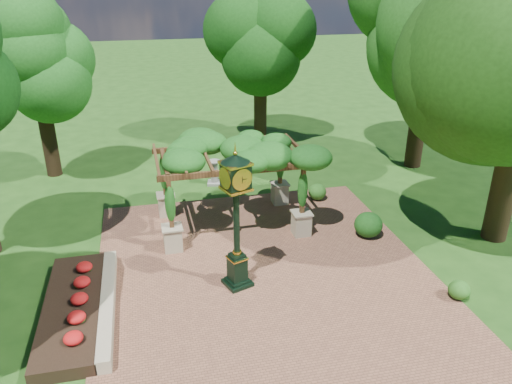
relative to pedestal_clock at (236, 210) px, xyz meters
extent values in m
plane|color=#1E4714|center=(0.94, -0.85, -2.48)|extent=(120.00, 120.00, 0.00)
cube|color=brown|center=(0.94, 0.15, -2.46)|extent=(10.00, 12.00, 0.04)
cube|color=#C6B793|center=(-3.66, -0.35, -2.28)|extent=(0.35, 5.00, 0.40)
cube|color=red|center=(-4.56, -0.35, -2.30)|extent=(1.50, 5.00, 0.36)
cube|color=black|center=(0.00, 0.00, -2.38)|extent=(0.93, 0.93, 0.11)
cube|color=black|center=(0.00, 0.00, -1.89)|extent=(0.58, 0.58, 0.81)
cube|color=gold|center=(0.00, 0.00, -1.53)|extent=(0.65, 0.65, 0.04)
cylinder|color=black|center=(0.00, 0.00, -0.36)|extent=(0.23, 0.23, 2.08)
cube|color=black|center=(0.00, 0.00, 1.00)|extent=(0.81, 0.81, 0.63)
cylinder|color=white|center=(0.11, -0.30, 1.00)|extent=(0.52, 0.21, 0.54)
cone|color=black|center=(0.00, 0.00, 1.50)|extent=(1.04, 1.04, 0.23)
sphere|color=gold|center=(0.00, 0.00, 1.63)|extent=(0.13, 0.13, 0.13)
cube|color=tan|center=(-1.68, 2.45, -2.04)|extent=(0.59, 0.59, 0.80)
cube|color=#4F341B|center=(-1.68, 2.45, -0.77)|extent=(0.14, 0.14, 1.64)
cube|color=tan|center=(2.75, 2.52, -2.04)|extent=(0.59, 0.59, 0.80)
cube|color=#4F341B|center=(2.75, 2.52, -0.77)|extent=(0.14, 0.14, 1.64)
cube|color=tan|center=(-1.72, 5.11, -2.04)|extent=(0.59, 0.59, 0.80)
cube|color=#4F341B|center=(-1.72, 5.11, -0.77)|extent=(0.14, 0.14, 1.64)
cube|color=tan|center=(2.71, 5.18, -2.04)|extent=(0.59, 0.59, 0.80)
cube|color=#4F341B|center=(2.71, 5.18, -0.77)|extent=(0.14, 0.14, 1.64)
cube|color=#4F341B|center=(0.54, 2.49, 0.12)|extent=(5.15, 0.20, 0.20)
cube|color=#4F341B|center=(0.50, 5.15, 0.12)|extent=(5.15, 0.20, 0.20)
ellipsoid|color=#1A5217|center=(0.52, 3.82, 0.36)|extent=(5.19, 3.27, 0.89)
cube|color=gray|center=(0.50, 7.74, -2.42)|extent=(0.71, 0.71, 0.11)
cylinder|color=gray|center=(0.50, 7.74, -1.94)|extent=(0.36, 0.36, 0.97)
cylinder|color=gray|center=(0.50, 7.74, -1.43)|extent=(0.67, 0.67, 0.05)
ellipsoid|color=#28601B|center=(5.92, -2.06, -2.17)|extent=(0.66, 0.66, 0.54)
ellipsoid|color=#184A14|center=(4.96, 1.85, -2.00)|extent=(1.26, 1.26, 0.88)
ellipsoid|color=#29621C|center=(4.28, 5.15, -2.11)|extent=(0.80, 0.80, 0.65)
cylinder|color=black|center=(-6.41, 10.49, -0.95)|extent=(0.65, 0.65, 3.05)
ellipsoid|color=#1B5418|center=(-6.41, 10.49, 2.98)|extent=(3.55, 3.55, 4.82)
cylinder|color=#332414|center=(3.82, 13.08, -0.99)|extent=(0.68, 0.68, 2.98)
ellipsoid|color=#113C0F|center=(3.82, 13.08, 2.85)|extent=(4.03, 4.03, 4.70)
cylinder|color=black|center=(10.01, 7.87, -0.59)|extent=(0.76, 0.76, 3.78)
ellipsoid|color=#245E1B|center=(10.01, 7.87, 4.29)|extent=(5.95, 5.95, 5.97)
cylinder|color=#382816|center=(9.22, 0.85, -0.46)|extent=(0.82, 0.82, 4.03)
camera|label=1|loc=(-2.25, -12.11, 5.98)|focal=35.00mm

